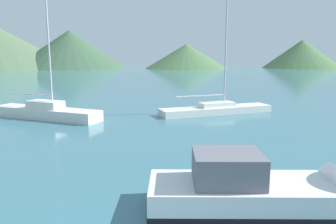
# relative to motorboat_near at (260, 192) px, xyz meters

# --- Properties ---
(motorboat_near) EXTENTS (6.27, 2.19, 2.26)m
(motorboat_near) POSITION_rel_motorboat_near_xyz_m (0.00, 0.00, 0.00)
(motorboat_near) COLOR silver
(motorboat_near) RESTS_ON ground_plane
(sailboat_inner) EXTENTS (8.89, 4.62, 9.94)m
(sailboat_inner) POSITION_rel_motorboat_near_xyz_m (1.19, 15.57, -0.11)
(sailboat_inner) COLOR white
(sailboat_inner) RESTS_ON ground_plane
(sailboat_middle) EXTENTS (8.38, 4.91, 10.82)m
(sailboat_middle) POSITION_rel_motorboat_near_xyz_m (-11.07, 13.76, 0.02)
(sailboat_middle) COLOR white
(sailboat_middle) RESTS_ON ground_plane
(hill_central) EXTENTS (36.51, 36.51, 12.31)m
(hill_central) POSITION_rel_motorboat_near_xyz_m (-33.82, 101.26, 5.65)
(hill_central) COLOR #38563D
(hill_central) RESTS_ON ground_plane
(hill_east) EXTENTS (26.34, 26.34, 7.75)m
(hill_east) POSITION_rel_motorboat_near_xyz_m (4.38, 97.44, 3.38)
(hill_east) COLOR #476B42
(hill_east) RESTS_ON ground_plane
(hill_far_east) EXTENTS (25.10, 25.10, 9.22)m
(hill_far_east) POSITION_rel_motorboat_near_xyz_m (42.75, 100.17, 4.11)
(hill_far_east) COLOR #476B42
(hill_far_east) RESTS_ON ground_plane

